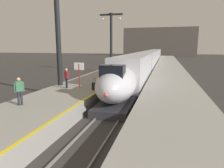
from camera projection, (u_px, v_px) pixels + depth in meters
platform_left at (111, 75)px, 28.61m from camera, size 4.80×110.00×1.05m
platform_right at (170, 77)px, 26.57m from camera, size 4.80×110.00×1.05m
platform_left_safety_stripe at (127, 72)px, 27.94m from camera, size 0.20×107.80×0.01m
rail_main_left at (137, 76)px, 30.47m from camera, size 0.08×110.00×0.12m
rail_main_right at (147, 77)px, 30.10m from camera, size 0.08×110.00×0.12m
highspeed_train_main at (150, 58)px, 46.52m from camera, size 2.92×74.53×3.60m
station_column_mid at (58, 25)px, 17.39m from camera, size 4.00×0.68×8.92m
station_column_far at (111, 35)px, 34.49m from camera, size 4.00×0.68×9.13m
passenger_near_edge at (67, 77)px, 16.87m from camera, size 0.45×0.42×1.69m
passenger_mid_platform at (19, 89)px, 11.89m from camera, size 0.42×0.45×1.69m
rolling_suitcase at (94, 86)px, 16.25m from camera, size 0.40×0.22×0.98m
departure_info_board at (79, 70)px, 17.44m from camera, size 0.90×0.10×2.12m
terminus_back_wall at (159, 42)px, 99.79m from camera, size 36.00×2.00×14.00m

